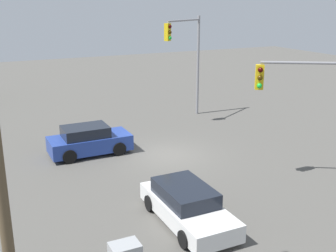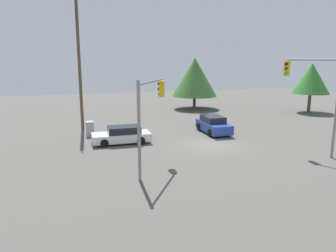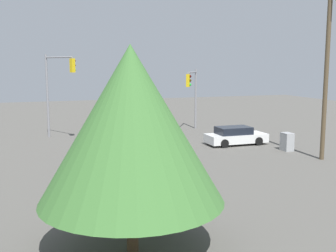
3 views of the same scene
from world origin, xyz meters
name	(u,v)px [view 1 (image 1 of 3)]	position (x,y,z in m)	size (l,w,h in m)	color
ground_plane	(167,155)	(0.00, 0.00, 0.00)	(80.00, 80.00, 0.00)	#54514C
sedan_blue	(89,141)	(-3.61, 1.96, 0.74)	(4.19, 1.99, 1.53)	#233D93
sedan_white	(187,205)	(-2.34, -6.47, 0.65)	(1.97, 4.56, 1.36)	silver
traffic_signal_main	(187,50)	(4.31, 5.92, 4.62)	(3.47, 2.08, 6.78)	gray
traffic_signal_cross	(319,97)	(4.33, -5.73, 3.86)	(4.12, 2.60, 5.54)	gray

